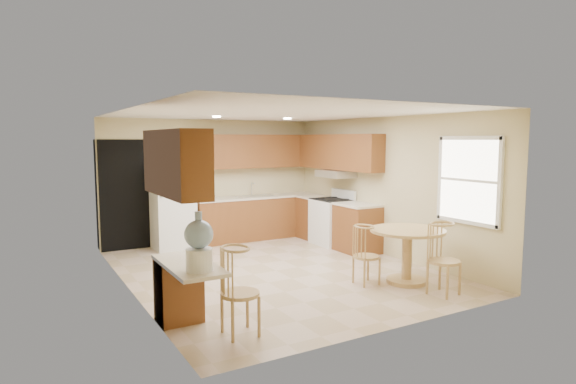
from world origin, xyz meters
TOP-DOWN VIEW (x-y plane):
  - floor at (0.00, 0.00)m, footprint 5.50×5.50m
  - ceiling at (0.00, 0.00)m, footprint 4.50×5.50m
  - wall_back at (0.00, 2.75)m, footprint 4.50×0.02m
  - wall_front at (0.00, -2.75)m, footprint 4.50×0.02m
  - wall_left at (-2.25, 0.00)m, footprint 0.02×5.50m
  - wall_right at (2.25, 0.00)m, footprint 0.02×5.50m
  - doorway at (-1.75, 2.73)m, footprint 0.90×0.02m
  - base_cab_back at (0.88, 2.45)m, footprint 2.75×0.60m
  - counter_back at (0.88, 2.45)m, footprint 2.75×0.63m
  - base_cab_right_a at (1.95, 1.85)m, footprint 0.60×0.59m
  - counter_right_a at (1.95, 1.85)m, footprint 0.63×0.59m
  - base_cab_right_b at (1.95, 0.40)m, footprint 0.60×0.80m
  - counter_right_b at (1.95, 0.40)m, footprint 0.63×0.80m
  - upper_cab_back at (0.88, 2.58)m, footprint 2.75×0.33m
  - upper_cab_right at (2.08, 1.21)m, footprint 0.33×2.42m
  - upper_cab_left at (-2.08, -1.60)m, footprint 0.33×1.40m
  - sink at (0.85, 2.45)m, footprint 0.78×0.44m
  - range_hood at (2.00, 1.18)m, footprint 0.50×0.76m
  - desk_pedestal at (-2.00, -1.32)m, footprint 0.48×0.42m
  - desk_top at (-2.00, -1.70)m, footprint 0.50×1.20m
  - window at (2.23, -1.85)m, footprint 0.06×1.12m
  - can_light_a at (-0.50, 1.20)m, footprint 0.14×0.14m
  - can_light_b at (0.90, 1.20)m, footprint 0.14×0.14m
  - refrigerator at (-0.95, 2.40)m, footprint 0.74×0.72m
  - stove at (1.92, 1.18)m, footprint 0.65×0.76m
  - dining_table at (1.35, -1.53)m, footprint 1.08×1.08m
  - chair_table_a at (0.80, -1.36)m, footprint 0.38×0.49m
  - chair_table_b at (1.40, -2.27)m, footprint 0.43×0.44m
  - chair_desk at (-1.55, -2.13)m, footprint 0.42×0.54m
  - water_crock at (-2.00, -2.05)m, footprint 0.29×0.29m

SIDE VIEW (x-z plane):
  - floor at x=0.00m, z-range 0.00..0.00m
  - desk_pedestal at x=-2.00m, z-range 0.00..0.72m
  - base_cab_back at x=0.88m, z-range 0.00..0.87m
  - base_cab_right_a at x=1.95m, z-range 0.00..0.87m
  - base_cab_right_b at x=1.95m, z-range 0.00..0.87m
  - stove at x=1.92m, z-range -0.08..1.01m
  - chair_table_a at x=0.80m, z-range 0.09..0.95m
  - dining_table at x=1.35m, z-range 0.12..0.92m
  - chair_desk at x=-1.55m, z-range 0.10..1.06m
  - chair_table_b at x=1.40m, z-range 0.11..1.07m
  - desk_top at x=-2.00m, z-range 0.73..0.77m
  - refrigerator at x=-0.95m, z-range 0.00..1.68m
  - counter_back at x=0.88m, z-range 0.87..0.91m
  - counter_right_a at x=1.95m, z-range 0.87..0.91m
  - counter_right_b at x=1.95m, z-range 0.87..0.91m
  - sink at x=0.85m, z-range 0.91..0.92m
  - water_crock at x=-2.00m, z-range 0.74..1.35m
  - doorway at x=-1.75m, z-range 0.00..2.10m
  - wall_back at x=0.00m, z-range 0.00..2.50m
  - wall_front at x=0.00m, z-range 0.00..2.50m
  - wall_left at x=-2.25m, z-range 0.00..2.50m
  - wall_right at x=2.25m, z-range 0.00..2.50m
  - range_hood at x=2.00m, z-range 1.35..1.49m
  - window at x=2.23m, z-range 0.85..2.15m
  - upper_cab_back at x=0.88m, z-range 1.50..2.20m
  - upper_cab_right at x=2.08m, z-range 1.50..2.20m
  - upper_cab_left at x=-2.08m, z-range 1.50..2.20m
  - can_light_a at x=-0.50m, z-range 2.48..2.49m
  - can_light_b at x=0.90m, z-range 2.48..2.49m
  - ceiling at x=0.00m, z-range 2.49..2.51m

